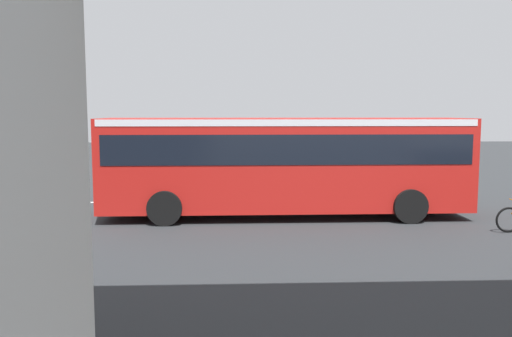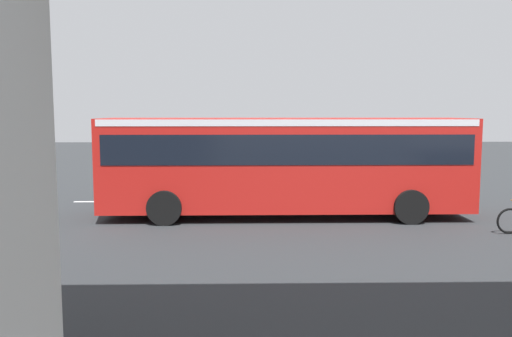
% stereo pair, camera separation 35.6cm
% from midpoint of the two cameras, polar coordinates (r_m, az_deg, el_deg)
% --- Properties ---
extents(ground, '(80.00, 80.00, 0.00)m').
position_cam_midpoint_polar(ground, '(17.56, 1.33, -4.77)').
color(ground, '#2D3033').
extents(city_bus, '(11.54, 2.85, 3.15)m').
position_cam_midpoint_polar(city_bus, '(16.66, 3.80, 1.17)').
color(city_bus, red).
rests_on(city_bus, ground).
extents(traffic_sign, '(0.08, 0.60, 2.80)m').
position_cam_midpoint_polar(traffic_sign, '(21.00, 1.43, 2.25)').
color(traffic_sign, slate).
rests_on(traffic_sign, ground).
extents(lane_dash_leftmost, '(2.00, 0.20, 0.01)m').
position_cam_midpoint_polar(lane_dash_leftmost, '(20.77, 17.86, -3.34)').
color(lane_dash_leftmost, silver).
rests_on(lane_dash_leftmost, ground).
extents(lane_dash_left, '(2.00, 0.20, 0.01)m').
position_cam_midpoint_polar(lane_dash_left, '(19.82, 6.85, -3.53)').
color(lane_dash_left, silver).
rests_on(lane_dash_left, ground).
extents(lane_dash_centre, '(2.00, 0.20, 0.01)m').
position_cam_midpoint_polar(lane_dash_centre, '(19.66, -4.79, -3.59)').
color(lane_dash_centre, silver).
rests_on(lane_dash_centre, ground).
extents(lane_dash_right, '(2.00, 0.20, 0.01)m').
position_cam_midpoint_polar(lane_dash_right, '(20.31, -16.15, -3.50)').
color(lane_dash_right, silver).
rests_on(lane_dash_right, ground).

